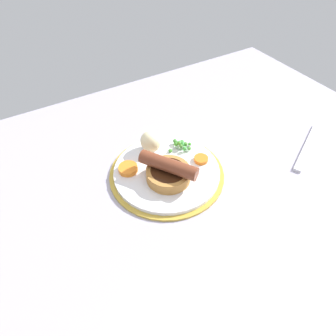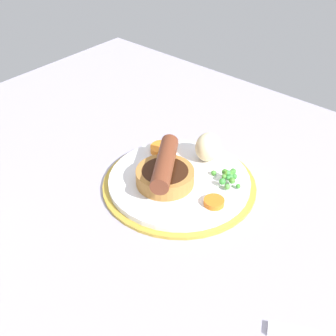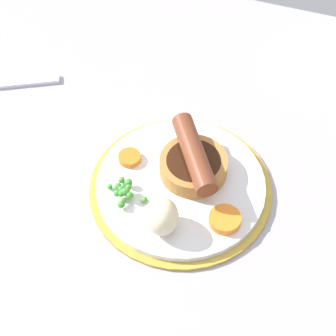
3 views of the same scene
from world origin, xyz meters
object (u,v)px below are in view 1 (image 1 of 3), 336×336
Objects in this scene: carrot_slice_0 at (128,169)px; fork at (308,147)px; sausage_pudding at (169,172)px; potato_chunk_0 at (150,142)px; carrot_slice_5 at (201,159)px; pea_pile at (181,144)px; dinner_plate at (167,172)px.

fork is (-38.61, 13.04, -1.64)cm from carrot_slice_0.
potato_chunk_0 is (-1.04, -9.44, 0.34)cm from sausage_pudding.
sausage_pudding is 0.62× the size of fork.
fork is (-24.20, 7.82, -1.52)cm from carrot_slice_5.
pea_pile is 0.31× the size of fork.
sausage_pudding is 33.54cm from fork.
potato_chunk_0 is at bearing -155.66° from carrot_slice_0.
pea_pile is at bearing -145.35° from dinner_plate.
potato_chunk_0 is at bearing -90.70° from dinner_plate.
sausage_pudding is 9.73cm from pea_pile.
dinner_plate is at bearing -43.36° from fork.
carrot_slice_5 reaches higher than dinner_plate.
dinner_plate is 1.31× the size of fork.
carrot_slice_5 is (-14.42, 5.22, -0.12)cm from carrot_slice_0.
potato_chunk_0 reaches higher than pea_pile.
pea_pile is at bearing -75.03° from carrot_slice_5.
fork is (-25.69, 13.41, -2.12)cm from pea_pile.
dinner_plate is 7.60cm from pea_pile.
carrot_slice_0 reaches higher than carrot_slice_5.
fork is at bearing 152.93° from potato_chunk_0.
potato_chunk_0 reaches higher than carrot_slice_5.
potato_chunk_0 reaches higher than dinner_plate.
pea_pile is 29.06cm from fork.
carrot_slice_0 is at bearing -45.84° from fork.
carrot_slice_5 is (-7.56, 1.40, 1.25)cm from dinner_plate.
sausage_pudding is at bearing -38.82° from fork.
pea_pile is 1.87× the size of carrot_slice_5.
pea_pile is at bearing 100.22° from sausage_pudding.
fork is (-32.71, 6.74, -3.12)cm from sausage_pudding.
carrot_slice_5 is at bearing 160.08° from carrot_slice_0.
fork is at bearing 161.34° from carrot_slice_0.
dinner_plate is at bearing 150.84° from carrot_slice_0.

